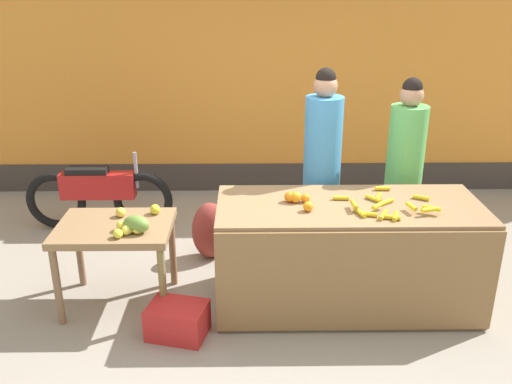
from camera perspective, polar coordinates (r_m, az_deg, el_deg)
ground_plane at (r=4.83m, az=3.05°, el=-11.23°), size 24.00×24.00×0.00m
market_wall_back at (r=6.90m, az=1.83°, el=13.02°), size 9.64×0.23×3.25m
fruit_stall_counter at (r=4.65m, az=9.44°, el=-6.46°), size 2.14×0.91×0.90m
side_table_wooden at (r=4.64m, az=-14.43°, el=-4.45°), size 0.93×0.70×0.73m
banana_bunch_pile at (r=4.43m, az=13.33°, el=-1.38°), size 0.79×0.68×0.07m
orange_pile at (r=4.40m, az=4.42°, el=-0.76°), size 0.21×0.28×0.09m
mango_papaya_pile at (r=4.44m, az=-12.59°, el=-3.23°), size 0.40×0.57×0.14m
vendor_woman_blue_shirt at (r=5.07m, az=6.85°, el=2.27°), size 0.34×0.34×1.88m
vendor_woman_green_shirt at (r=5.30m, az=15.11°, el=1.93°), size 0.34×0.34×1.79m
parked_motorcycle at (r=6.21m, az=-16.05°, el=-0.21°), size 1.60×0.18×0.88m
produce_crate at (r=4.39m, az=-8.16°, el=-13.07°), size 0.51×0.42×0.26m
produce_sack at (r=5.40m, az=-4.79°, el=-4.01°), size 0.43×0.39×0.58m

